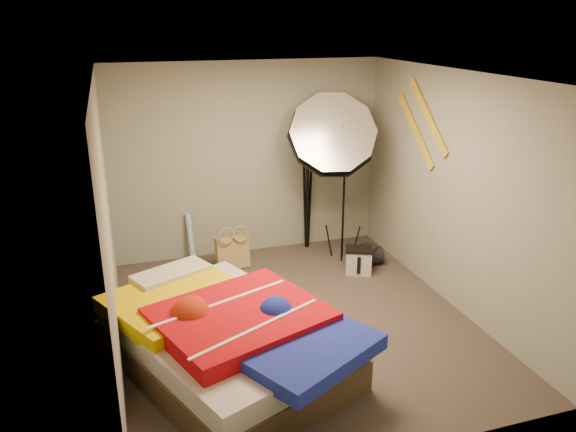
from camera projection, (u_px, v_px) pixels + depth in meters
name	position (u px, v px, depth m)	size (l,w,h in m)	color
floor	(296.00, 321.00, 5.84)	(4.00, 4.00, 0.00)	#4B4039
ceiling	(298.00, 75.00, 5.00)	(4.00, 4.00, 0.00)	silver
wall_back	(248.00, 160.00, 7.22)	(3.50, 3.50, 0.00)	gray
wall_front	(394.00, 302.00, 3.63)	(3.50, 3.50, 0.00)	gray
wall_left	(108.00, 227.00, 4.93)	(4.00, 4.00, 0.00)	gray
wall_right	(454.00, 192.00, 5.92)	(4.00, 4.00, 0.00)	gray
tote_bag	(232.00, 252.00, 7.02)	(0.41, 0.12, 0.41)	tan
wrapping_roll	(191.00, 237.00, 7.21)	(0.07, 0.07, 0.63)	#4EAECA
camera_case	(359.00, 262.00, 6.89)	(0.31, 0.22, 0.31)	beige
duffel_bag	(367.00, 256.00, 7.15)	(0.23, 0.23, 0.38)	black
wall_stripe_upper	(428.00, 116.00, 6.22)	(0.02, 1.10, 0.10)	gold
wall_stripe_lower	(415.00, 130.00, 6.51)	(0.02, 1.10, 0.10)	gold
bed	(226.00, 336.00, 4.97)	(2.30, 2.58, 0.63)	#4F3B28
photo_umbrella	(332.00, 137.00, 6.73)	(1.44, 1.14, 2.27)	black
camera_tripod	(308.00, 193.00, 7.49)	(0.09, 0.09, 1.35)	black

